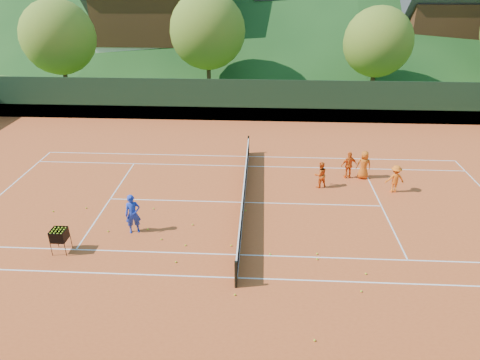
{
  "coord_description": "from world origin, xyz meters",
  "views": [
    {
      "loc": [
        0.76,
        -17.54,
        9.92
      ],
      "look_at": [
        -0.18,
        0.0,
        1.2
      ],
      "focal_mm": 32.0,
      "sensor_mm": 36.0,
      "label": 1
    }
  ],
  "objects_px": {
    "student_c": "(364,165)",
    "ball_hopper": "(59,235)",
    "student_a": "(320,175)",
    "student_d": "(395,179)",
    "chalet_left": "(162,13)",
    "tennis_net": "(244,193)",
    "chalet_right": "(453,19)",
    "student_b": "(349,165)",
    "chalet_mid": "(311,17)",
    "coach": "(133,214)"
  },
  "relations": [
    {
      "from": "tennis_net",
      "to": "chalet_left",
      "type": "relative_size",
      "value": 0.87
    },
    {
      "from": "student_a",
      "to": "student_c",
      "type": "distance_m",
      "value": 2.62
    },
    {
      "from": "student_b",
      "to": "chalet_right",
      "type": "height_order",
      "value": "chalet_right"
    },
    {
      "from": "ball_hopper",
      "to": "chalet_right",
      "type": "bearing_deg",
      "value": 51.89
    },
    {
      "from": "student_b",
      "to": "tennis_net",
      "type": "bearing_deg",
      "value": 12.99
    },
    {
      "from": "student_c",
      "to": "coach",
      "type": "bearing_deg",
      "value": 28.42
    },
    {
      "from": "student_d",
      "to": "student_a",
      "type": "bearing_deg",
      "value": -8.79
    },
    {
      "from": "student_b",
      "to": "chalet_mid",
      "type": "xyz_separation_m",
      "value": [
        0.66,
        31.05,
        4.24
      ]
    },
    {
      "from": "ball_hopper",
      "to": "student_a",
      "type": "bearing_deg",
      "value": 29.8
    },
    {
      "from": "student_a",
      "to": "ball_hopper",
      "type": "height_order",
      "value": "student_a"
    },
    {
      "from": "student_a",
      "to": "chalet_mid",
      "type": "relative_size",
      "value": 0.11
    },
    {
      "from": "coach",
      "to": "student_d",
      "type": "xyz_separation_m",
      "value": [
        11.75,
        4.22,
        -0.15
      ]
    },
    {
      "from": "coach",
      "to": "student_b",
      "type": "bearing_deg",
      "value": 11.79
    },
    {
      "from": "student_c",
      "to": "ball_hopper",
      "type": "relative_size",
      "value": 1.51
    },
    {
      "from": "student_b",
      "to": "chalet_left",
      "type": "relative_size",
      "value": 0.11
    },
    {
      "from": "student_a",
      "to": "ball_hopper",
      "type": "relative_size",
      "value": 1.36
    },
    {
      "from": "student_c",
      "to": "student_d",
      "type": "distance_m",
      "value": 1.9
    },
    {
      "from": "student_a",
      "to": "chalet_left",
      "type": "bearing_deg",
      "value": -85.92
    },
    {
      "from": "chalet_mid",
      "to": "chalet_left",
      "type": "bearing_deg",
      "value": -165.96
    },
    {
      "from": "student_d",
      "to": "ball_hopper",
      "type": "distance_m",
      "value": 15.31
    },
    {
      "from": "chalet_mid",
      "to": "student_a",
      "type": "bearing_deg",
      "value": -94.02
    },
    {
      "from": "student_c",
      "to": "chalet_left",
      "type": "relative_size",
      "value": 0.11
    },
    {
      "from": "student_a",
      "to": "student_c",
      "type": "xyz_separation_m",
      "value": [
        2.36,
        1.14,
        0.08
      ]
    },
    {
      "from": "student_a",
      "to": "chalet_left",
      "type": "height_order",
      "value": "chalet_left"
    },
    {
      "from": "student_a",
      "to": "ball_hopper",
      "type": "bearing_deg",
      "value": 7.9
    },
    {
      "from": "student_c",
      "to": "student_b",
      "type": "bearing_deg",
      "value": 0.32
    },
    {
      "from": "tennis_net",
      "to": "chalet_right",
      "type": "height_order",
      "value": "chalet_right"
    },
    {
      "from": "student_a",
      "to": "student_c",
      "type": "relative_size",
      "value": 0.9
    },
    {
      "from": "student_d",
      "to": "coach",
      "type": "bearing_deg",
      "value": 16.11
    },
    {
      "from": "student_a",
      "to": "student_b",
      "type": "height_order",
      "value": "student_b"
    },
    {
      "from": "student_d",
      "to": "tennis_net",
      "type": "height_order",
      "value": "student_d"
    },
    {
      "from": "student_c",
      "to": "chalet_right",
      "type": "xyz_separation_m",
      "value": [
        13.9,
        27.04,
        4.48
      ]
    },
    {
      "from": "student_c",
      "to": "chalet_right",
      "type": "bearing_deg",
      "value": -117.13
    },
    {
      "from": "tennis_net",
      "to": "chalet_left",
      "type": "bearing_deg",
      "value": 108.43
    },
    {
      "from": "student_d",
      "to": "chalet_mid",
      "type": "bearing_deg",
      "value": -91.33
    },
    {
      "from": "student_d",
      "to": "chalet_left",
      "type": "distance_m",
      "value": 33.72
    },
    {
      "from": "coach",
      "to": "student_a",
      "type": "bearing_deg",
      "value": 10.69
    },
    {
      "from": "coach",
      "to": "student_b",
      "type": "height_order",
      "value": "coach"
    },
    {
      "from": "student_d",
      "to": "chalet_mid",
      "type": "height_order",
      "value": "chalet_mid"
    },
    {
      "from": "ball_hopper",
      "to": "chalet_left",
      "type": "bearing_deg",
      "value": 95.21
    },
    {
      "from": "coach",
      "to": "student_b",
      "type": "xyz_separation_m",
      "value": [
        9.78,
        5.68,
        -0.13
      ]
    },
    {
      "from": "student_b",
      "to": "chalet_mid",
      "type": "height_order",
      "value": "chalet_mid"
    },
    {
      "from": "tennis_net",
      "to": "student_b",
      "type": "bearing_deg",
      "value": 28.95
    },
    {
      "from": "student_d",
      "to": "chalet_mid",
      "type": "relative_size",
      "value": 0.11
    },
    {
      "from": "chalet_left",
      "to": "chalet_right",
      "type": "xyz_separation_m",
      "value": [
        30.0,
        0.0,
        -0.39
      ]
    },
    {
      "from": "ball_hopper",
      "to": "tennis_net",
      "type": "bearing_deg",
      "value": 31.82
    },
    {
      "from": "ball_hopper",
      "to": "chalet_mid",
      "type": "xyz_separation_m",
      "value": [
        12.87,
        38.26,
        4.22
      ]
    },
    {
      "from": "student_b",
      "to": "student_c",
      "type": "distance_m",
      "value": 0.76
    },
    {
      "from": "tennis_net",
      "to": "student_c",
      "type": "bearing_deg",
      "value": 25.86
    },
    {
      "from": "chalet_left",
      "to": "student_c",
      "type": "bearing_deg",
      "value": -59.24
    }
  ]
}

